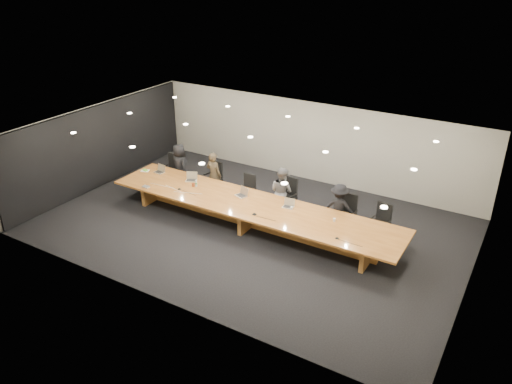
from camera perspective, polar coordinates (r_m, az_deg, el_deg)
ground at (r=14.69m, az=-0.60°, el=-3.96°), size 12.00×12.00×0.00m
back_wall at (r=17.34m, az=6.30°, el=5.73°), size 12.00×0.02×2.80m
left_wall_panel at (r=17.68m, az=-17.37°, el=4.98°), size 0.08×7.84×2.74m
conference_table at (r=14.44m, az=-0.61°, el=-2.16°), size 9.00×1.80×0.75m
chair_far_left at (r=17.45m, az=-9.71°, el=2.59°), size 0.57×0.57×1.08m
chair_left at (r=16.57m, az=-4.97°, el=1.66°), size 0.68×0.68×1.11m
chair_mid_left at (r=15.73m, az=-1.08°, el=0.23°), size 0.53×0.53×1.02m
chair_mid_right at (r=15.26m, az=3.47°, el=-0.40°), size 0.68×0.68×1.15m
chair_right at (r=14.52m, az=10.30°, el=-2.35°), size 0.57×0.57×1.08m
chair_far_right at (r=14.28m, az=14.01°, el=-3.31°), size 0.59×0.59×1.05m
person_a at (r=17.06m, az=-8.71°, el=2.97°), size 0.88×0.73×1.54m
person_b at (r=16.23m, az=-4.85°, el=1.97°), size 0.57×0.39×1.53m
person_c at (r=15.06m, az=2.94°, el=0.08°), size 0.86×0.74×1.53m
person_d at (r=14.38m, az=9.46°, el=-1.77°), size 1.02×0.72×1.44m
laptop_a at (r=16.65m, az=-11.05°, el=2.61°), size 0.35×0.27×0.26m
laptop_b at (r=15.87m, az=-7.43°, el=1.74°), size 0.42×0.37×0.27m
laptop_c at (r=14.73m, az=-1.73°, el=0.00°), size 0.41×0.35×0.27m
laptop_d at (r=14.10m, az=3.70°, el=-1.32°), size 0.33×0.26×0.24m
water_bottle at (r=15.47m, az=-6.87°, el=0.98°), size 0.08×0.08×0.20m
amber_mug at (r=15.50m, az=-7.18°, el=0.82°), size 0.11×0.11×0.11m
paper_cup_near at (r=14.04m, az=4.10°, el=-1.85°), size 0.07×0.07×0.08m
paper_cup_far at (r=13.55m, az=8.94°, el=-3.17°), size 0.08×0.08×0.09m
notepad at (r=16.92m, az=-12.55°, el=2.40°), size 0.32×0.29×0.02m
lime_gadget at (r=16.91m, az=-12.56°, el=2.46°), size 0.20×0.14×0.03m
av_box at (r=15.72m, az=-12.48°, el=0.60°), size 0.21×0.16×0.03m
mic_left at (r=15.39m, az=-8.76°, el=0.36°), size 0.12×0.12×0.03m
mic_center at (r=13.75m, az=-0.19°, el=-2.51°), size 0.14×0.14×0.03m
mic_right at (r=12.80m, az=9.24°, el=-5.20°), size 0.13×0.13×0.03m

